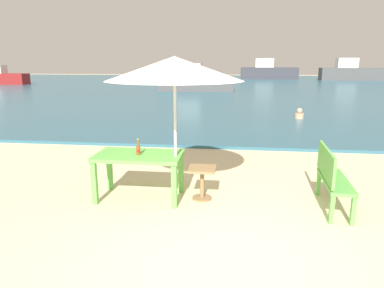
% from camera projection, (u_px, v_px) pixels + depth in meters
% --- Properties ---
extents(ground_plane, '(120.00, 120.00, 0.00)m').
position_uv_depth(ground_plane, '(218.00, 252.00, 4.11)').
color(ground_plane, beige).
extents(sea_water, '(120.00, 50.00, 0.08)m').
position_uv_depth(sea_water, '(234.00, 85.00, 33.06)').
color(sea_water, '#2D6075').
rests_on(sea_water, ground_plane).
extents(picnic_table_green, '(1.40, 0.80, 0.76)m').
position_uv_depth(picnic_table_green, '(139.00, 160.00, 5.61)').
color(picnic_table_green, '#60B24C').
rests_on(picnic_table_green, ground_plane).
extents(beer_bottle_amber, '(0.07, 0.07, 0.26)m').
position_uv_depth(beer_bottle_amber, '(138.00, 149.00, 5.51)').
color(beer_bottle_amber, brown).
rests_on(beer_bottle_amber, picnic_table_green).
extents(patio_umbrella, '(2.10, 2.10, 2.30)m').
position_uv_depth(patio_umbrella, '(174.00, 69.00, 5.14)').
color(patio_umbrella, silver).
rests_on(patio_umbrella, ground_plane).
extents(side_table_wood, '(0.44, 0.44, 0.54)m').
position_uv_depth(side_table_wood, '(202.00, 179.00, 5.63)').
color(side_table_wood, olive).
rests_on(side_table_wood, ground_plane).
extents(bench_green_left, '(0.44, 1.22, 0.95)m').
position_uv_depth(bench_green_left, '(331.00, 175.00, 5.22)').
color(bench_green_left, '#60B24C').
rests_on(bench_green_left, ground_plane).
extents(swimmer_person, '(0.34, 0.34, 0.41)m').
position_uv_depth(swimmer_person, '(299.00, 114.00, 13.33)').
color(swimmer_person, tan).
rests_on(swimmer_person, sea_water).
extents(boat_sailboat, '(7.20, 1.96, 2.62)m').
position_uv_depth(boat_sailboat, '(268.00, 72.00, 44.30)').
color(boat_sailboat, '#38383F').
rests_on(boat_sailboat, sea_water).
extents(boat_ferry, '(5.12, 1.40, 1.86)m').
position_uv_depth(boat_ferry, '(1.00, 77.00, 33.89)').
color(boat_ferry, maroon).
rests_on(boat_ferry, sea_water).
extents(boat_cargo_ship, '(5.65, 1.54, 2.05)m').
position_uv_depth(boat_cargo_ship, '(195.00, 81.00, 25.78)').
color(boat_cargo_ship, '#4C4C4C').
rests_on(boat_cargo_ship, sea_water).
extents(boat_barge, '(7.22, 1.97, 2.62)m').
position_uv_depth(boat_barge, '(351.00, 72.00, 41.07)').
color(boat_barge, '#4C4C4C').
rests_on(boat_barge, sea_water).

